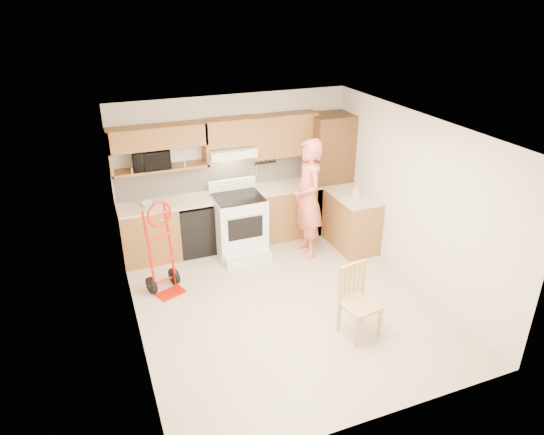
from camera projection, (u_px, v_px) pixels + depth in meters
floor at (285, 302)px, 6.91m from camera, size 4.00×4.50×0.02m
ceiling at (287, 127)px, 5.84m from camera, size 4.00×4.50×0.02m
wall_back at (234, 169)px, 8.28m from camera, size 4.00×0.02×2.50m
wall_front at (382, 322)px, 4.47m from camera, size 4.00×0.02×2.50m
wall_left at (128, 249)px, 5.71m from camera, size 0.02×4.50×2.50m
wall_right at (414, 200)px, 7.04m from camera, size 0.02×4.50×2.50m
backsplash at (235, 172)px, 8.28m from camera, size 3.92×0.03×0.55m
lower_cab_left at (149, 233)px, 7.84m from camera, size 0.90×0.60×0.90m
dishwasher at (195, 227)px, 8.10m from camera, size 0.60×0.60×0.85m
lower_cab_right at (286, 211)px, 8.63m from camera, size 1.14×0.60×0.90m
countertop_left at (165, 204)px, 7.74m from camera, size 1.50×0.63×0.04m
countertop_right at (286, 186)px, 8.43m from camera, size 1.14×0.63×0.04m
cab_return_right at (351, 221)px, 8.25m from camera, size 0.60×1.00×0.90m
countertop_return at (353, 196)px, 8.05m from camera, size 0.63×1.00×0.04m
pantry_tall at (329, 173)px, 8.65m from camera, size 0.70×0.60×2.10m
upper_cab_left at (157, 137)px, 7.41m from camera, size 1.50×0.33×0.34m
upper_shelf_mw at (161, 168)px, 7.62m from camera, size 1.50×0.33×0.04m
upper_cab_center at (229, 132)px, 7.80m from camera, size 0.76×0.33×0.44m
upper_cab_right at (283, 135)px, 8.17m from camera, size 1.14×0.33×0.70m
range_hood at (231, 152)px, 7.88m from camera, size 0.76×0.46×0.14m
knife_strip at (265, 166)px, 8.42m from camera, size 0.40×0.05×0.29m
microwave at (151, 159)px, 7.51m from camera, size 0.56×0.39×0.31m
range at (240, 221)px, 7.96m from camera, size 0.80×1.05×1.18m
person at (308, 199)px, 7.79m from camera, size 0.54×0.76×1.95m
hand_truck at (163, 253)px, 6.88m from camera, size 0.63×0.61×1.28m
dining_chair at (361, 303)px, 6.08m from camera, size 0.48×0.52×0.94m
soap_bottle at (356, 191)px, 7.93m from camera, size 0.11×0.11×0.20m
bowl at (148, 204)px, 7.64m from camera, size 0.20×0.20×0.05m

